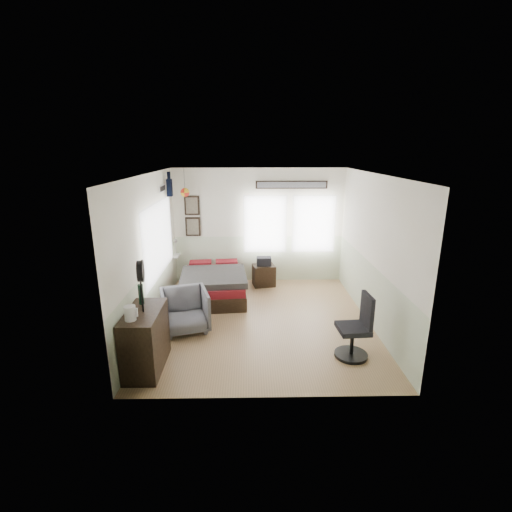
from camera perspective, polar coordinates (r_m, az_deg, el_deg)
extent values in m
cube|color=#93704B|center=(7.09, 0.88, -9.91)|extent=(4.00, 4.50, 0.01)
cube|color=silver|center=(8.79, 0.43, 4.62)|extent=(4.00, 0.02, 2.70)
cube|color=silver|center=(4.48, 1.93, -6.99)|extent=(4.00, 0.02, 2.70)
cube|color=silver|center=(6.84, -16.07, 0.59)|extent=(0.02, 4.50, 2.70)
cube|color=silver|center=(6.97, 17.60, 0.75)|extent=(0.02, 4.50, 2.70)
cube|color=white|center=(6.38, 0.99, 12.47)|extent=(4.00, 4.50, 0.02)
cube|color=beige|center=(8.98, 0.42, -0.40)|extent=(4.00, 0.01, 1.10)
cube|color=beige|center=(7.08, -15.50, -5.65)|extent=(0.01, 4.50, 1.10)
cube|color=beige|center=(7.21, 17.00, -5.39)|extent=(0.01, 4.50, 1.10)
cube|color=silver|center=(7.32, -14.76, 2.51)|extent=(0.03, 2.20, 1.35)
cube|color=silver|center=(8.75, 1.42, 4.89)|extent=(0.95, 0.03, 1.30)
cube|color=silver|center=(8.88, 8.88, 4.86)|extent=(0.95, 0.03, 1.30)
cube|color=black|center=(8.86, -9.67, 4.47)|extent=(0.35, 0.03, 0.45)
cube|color=black|center=(8.77, -9.83, 7.67)|extent=(0.35, 0.03, 0.45)
cube|color=#7F7259|center=(8.84, -9.69, 4.45)|extent=(0.27, 0.01, 0.37)
cube|color=#7F7259|center=(8.75, -9.85, 7.65)|extent=(0.27, 0.01, 0.37)
cube|color=black|center=(8.67, 5.50, 10.86)|extent=(1.65, 0.03, 0.18)
cube|color=gray|center=(8.66, 5.51, 10.85)|extent=(1.58, 0.01, 0.13)
cube|color=white|center=(7.75, -14.25, 10.04)|extent=(0.02, 0.48, 0.14)
sphere|color=red|center=(8.49, -10.88, 9.58)|extent=(0.20, 0.20, 0.20)
cube|color=black|center=(8.17, -6.46, -5.22)|extent=(1.45, 1.95, 0.29)
cube|color=maroon|center=(8.09, -6.51, -3.70)|extent=(1.40, 1.90, 0.17)
cube|color=#3B3937|center=(7.85, -6.68, -3.19)|extent=(1.46, 1.41, 0.13)
cube|color=maroon|center=(8.77, -8.09, -1.15)|extent=(0.53, 0.36, 0.13)
cube|color=maroon|center=(8.71, -4.12, -1.14)|extent=(0.53, 0.36, 0.13)
cube|color=black|center=(5.73, -16.64, -12.24)|extent=(0.48, 1.00, 0.90)
imported|color=#595864|center=(6.72, -10.87, -8.22)|extent=(0.99, 1.00, 0.74)
cube|color=black|center=(8.73, 1.21, -2.98)|extent=(0.56, 0.48, 0.50)
cylinder|color=black|center=(6.15, 14.39, -14.50)|extent=(0.51, 0.51, 0.05)
cylinder|color=black|center=(6.05, 14.54, -12.69)|extent=(0.06, 0.06, 0.39)
cube|color=#24242C|center=(5.94, 14.70, -10.77)|extent=(0.48, 0.48, 0.08)
cube|color=#24242C|center=(5.88, 16.73, -8.03)|extent=(0.09, 0.42, 0.51)
cylinder|color=silver|center=(5.28, -18.80, -8.32)|extent=(0.15, 0.15, 0.20)
cube|color=silver|center=(5.25, -17.86, -8.26)|extent=(0.02, 0.02, 0.12)
cylinder|color=black|center=(5.74, -17.29, -5.64)|extent=(0.08, 0.08, 0.30)
cylinder|color=black|center=(5.41, -17.18, -5.37)|extent=(0.02, 0.02, 0.59)
cylinder|color=black|center=(5.31, -17.46, -2.23)|extent=(0.11, 0.30, 0.29)
cylinder|color=black|center=(5.29, -17.06, -2.23)|extent=(0.07, 0.31, 0.31)
cube|color=black|center=(8.62, 1.22, -0.81)|extent=(0.34, 0.22, 0.20)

